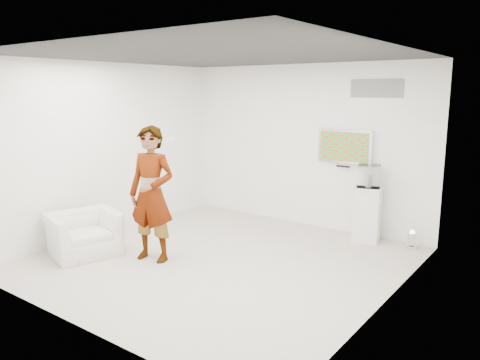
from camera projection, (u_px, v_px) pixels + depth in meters
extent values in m
cube|color=beige|center=(221.00, 259.00, 7.06)|extent=(5.00, 5.00, 0.01)
cube|color=#29292C|center=(219.00, 56.00, 6.50)|extent=(5.00, 5.00, 0.01)
cube|color=white|center=(303.00, 146.00, 8.76)|extent=(5.00, 0.01, 3.00)
cube|color=white|center=(67.00, 191.00, 4.81)|extent=(5.00, 0.01, 3.00)
cube|color=white|center=(110.00, 149.00, 8.24)|extent=(0.01, 5.00, 3.00)
cube|color=white|center=(391.00, 181.00, 5.33)|extent=(0.01, 5.00, 3.00)
cube|color=silver|center=(345.00, 146.00, 8.21)|extent=(1.00, 0.08, 0.60)
cube|color=slate|center=(376.00, 88.00, 7.76)|extent=(0.90, 0.02, 0.30)
imported|color=white|center=(152.00, 194.00, 6.90)|extent=(0.83, 0.64, 2.02)
imported|color=white|center=(84.00, 234.00, 7.26)|extent=(1.15, 1.24, 0.66)
cube|color=white|center=(367.00, 214.00, 7.87)|extent=(0.54, 0.54, 0.94)
cylinder|color=silver|center=(412.00, 240.00, 7.53)|extent=(0.20, 0.20, 0.30)
cube|color=white|center=(369.00, 176.00, 7.75)|extent=(0.47, 0.47, 0.37)
cube|color=white|center=(369.00, 181.00, 7.76)|extent=(0.05, 0.15, 0.20)
cube|color=white|center=(170.00, 139.00, 6.79)|extent=(0.07, 0.14, 0.03)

